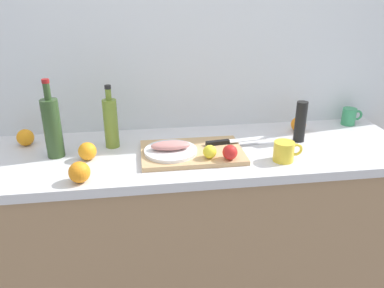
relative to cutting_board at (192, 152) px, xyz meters
name	(u,v)px	position (x,y,z in m)	size (l,w,h in m)	color
back_wall	(186,59)	(0.02, 0.37, 0.34)	(3.20, 0.05, 2.50)	silver
kitchen_counter	(196,232)	(0.02, 0.05, -0.46)	(2.00, 0.60, 0.90)	#9E7A56
cutting_board	(192,152)	(0.00, 0.00, 0.00)	(0.45, 0.29, 0.02)	tan
white_plate	(171,151)	(-0.09, -0.01, 0.02)	(0.23, 0.23, 0.01)	white
fish_fillet	(171,146)	(-0.09, -0.01, 0.04)	(0.17, 0.07, 0.04)	tan
chef_knife	(229,141)	(0.18, 0.05, 0.02)	(0.29, 0.06, 0.02)	silver
lemon_0	(210,152)	(0.06, -0.09, 0.04)	(0.06, 0.06, 0.06)	yellow
tomato_0	(230,152)	(0.14, -0.11, 0.04)	(0.06, 0.06, 0.06)	red
olive_oil_bottle	(111,122)	(-0.35, 0.14, 0.11)	(0.06, 0.06, 0.29)	olive
wine_bottle	(52,127)	(-0.59, 0.07, 0.13)	(0.07, 0.07, 0.34)	#2D4723
coffee_mug_0	(349,116)	(0.88, 0.26, 0.04)	(0.11, 0.07, 0.09)	#338C59
coffee_mug_1	(284,151)	(0.38, -0.12, 0.03)	(0.13, 0.09, 0.09)	yellow
orange_0	(298,124)	(0.58, 0.20, 0.03)	(0.08, 0.08, 0.08)	orange
orange_1	(87,151)	(-0.45, 0.01, 0.03)	(0.08, 0.08, 0.08)	orange
orange_2	(25,137)	(-0.75, 0.21, 0.03)	(0.08, 0.08, 0.08)	orange
orange_3	(79,172)	(-0.46, -0.19, 0.03)	(0.08, 0.08, 0.08)	orange
pepper_mill	(300,122)	(0.53, 0.08, 0.09)	(0.05, 0.05, 0.19)	black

